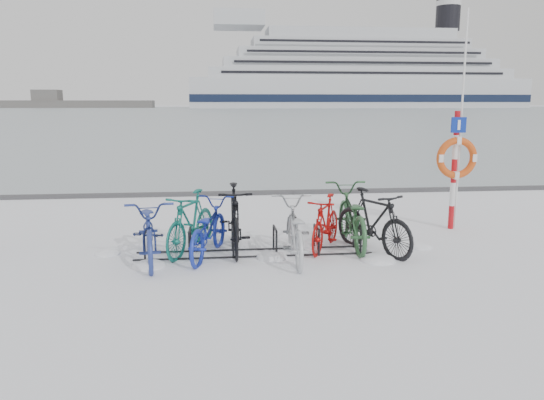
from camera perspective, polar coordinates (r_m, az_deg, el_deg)
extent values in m
plane|color=white|center=(9.10, -1.94, -5.81)|extent=(900.00, 900.00, 0.00)
cube|color=#A6B4BC|center=(163.73, -6.05, 9.50)|extent=(400.00, 298.00, 0.02)
cube|color=#3F3F42|center=(14.84, -3.64, 0.74)|extent=(400.00, 0.25, 0.10)
cylinder|color=black|center=(8.88, -13.54, -5.03)|extent=(0.04, 0.04, 0.44)
cylinder|color=black|center=(9.30, -13.21, -4.32)|extent=(0.04, 0.04, 0.44)
cylinder|color=black|center=(9.04, -13.43, -3.32)|extent=(0.04, 0.44, 0.04)
cylinder|color=black|center=(8.82, -8.88, -4.98)|extent=(0.04, 0.04, 0.44)
cylinder|color=black|center=(9.24, -8.76, -4.26)|extent=(0.04, 0.04, 0.44)
cylinder|color=black|center=(8.98, -8.86, -3.25)|extent=(0.04, 0.44, 0.04)
cylinder|color=black|center=(8.81, -4.18, -4.89)|extent=(0.04, 0.04, 0.44)
cylinder|color=black|center=(9.24, -4.28, -4.17)|extent=(0.04, 0.04, 0.44)
cylinder|color=black|center=(8.97, -4.25, -3.17)|extent=(0.04, 0.44, 0.04)
cylinder|color=black|center=(8.86, 0.49, -4.77)|extent=(0.04, 0.04, 0.44)
cylinder|color=black|center=(9.29, 0.17, -4.06)|extent=(0.04, 0.04, 0.44)
cylinder|color=black|center=(9.02, 0.33, -3.06)|extent=(0.04, 0.44, 0.04)
cylinder|color=black|center=(8.97, 5.07, -4.62)|extent=(0.04, 0.04, 0.44)
cylinder|color=black|center=(9.39, 4.55, -3.93)|extent=(0.04, 0.04, 0.44)
cylinder|color=black|center=(9.13, 4.83, -2.93)|extent=(0.04, 0.44, 0.04)
cylinder|color=black|center=(9.14, 9.52, -4.45)|extent=(0.04, 0.04, 0.44)
cylinder|color=black|center=(9.55, 8.81, -3.78)|extent=(0.04, 0.04, 0.44)
cylinder|color=black|center=(9.29, 9.20, -2.79)|extent=(0.04, 0.44, 0.04)
cylinder|color=black|center=(8.88, -1.83, -6.08)|extent=(4.00, 0.03, 0.03)
cylinder|color=black|center=(9.31, -2.04, -5.31)|extent=(4.00, 0.03, 0.03)
cylinder|color=#B30E14|center=(11.43, 18.70, -1.76)|extent=(0.11, 0.11, 0.48)
cylinder|color=silver|center=(11.35, 18.84, 0.59)|extent=(0.11, 0.11, 0.48)
cylinder|color=#B30E14|center=(11.28, 18.98, 2.98)|extent=(0.11, 0.11, 0.48)
cylinder|color=silver|center=(11.23, 19.12, 5.39)|extent=(0.11, 0.11, 0.48)
cylinder|color=#B30E14|center=(11.20, 19.27, 7.82)|extent=(0.11, 0.11, 0.48)
torus|color=#CD4913|center=(11.17, 19.26, 4.29)|extent=(0.83, 0.14, 0.83)
cube|color=navy|center=(11.13, 19.44, 7.62)|extent=(0.30, 0.03, 0.30)
cylinder|color=silver|center=(11.30, 19.67, 7.92)|extent=(0.04, 0.04, 4.33)
cube|color=silver|center=(251.60, 9.17, 11.23)|extent=(152.21, 28.27, 13.05)
cube|color=#111A33|center=(237.91, 10.06, 10.73)|extent=(152.21, 0.30, 3.26)
cube|color=#111A33|center=(265.30, 8.34, 10.73)|extent=(152.21, 0.30, 3.26)
cube|color=silver|center=(251.89, 9.23, 13.20)|extent=(135.90, 26.09, 4.35)
cube|color=silver|center=(252.48, 9.29, 15.17)|extent=(109.81, 22.83, 4.35)
cube|color=silver|center=(253.36, 9.35, 17.13)|extent=(83.71, 19.57, 4.35)
cube|color=silver|center=(245.64, -3.63, 18.74)|extent=(21.74, 21.74, 6.52)
cylinder|color=black|center=(268.38, 18.41, 18.48)|extent=(10.87, 10.87, 15.22)
cube|color=black|center=(239.40, 10.12, 14.37)|extent=(119.59, 0.20, 13.05)
cube|color=#4A4A4A|center=(283.19, -24.99, 9.99)|extent=(20.00, 10.00, 6.00)
imported|color=navy|center=(8.84, -13.04, -2.88)|extent=(1.02, 2.18, 1.10)
imported|color=#136458|center=(9.22, -8.73, -2.22)|extent=(1.19, 1.87, 1.09)
imported|color=#192CA3|center=(8.95, -6.93, -2.89)|extent=(1.15, 2.00, 0.99)
imported|color=black|center=(9.23, -4.04, -1.81)|extent=(0.56, 1.97, 1.18)
imported|color=#AFB3B7|center=(8.71, 2.42, -3.04)|extent=(0.78, 2.00, 1.03)
imported|color=#A50C0A|center=(9.37, 5.79, -2.28)|extent=(1.16, 1.66, 0.98)
imported|color=#2D5A33|center=(9.61, 8.50, -1.56)|extent=(0.85, 2.20, 1.14)
imported|color=black|center=(9.28, 10.84, -2.09)|extent=(1.30, 1.91, 1.13)
ellipsoid|color=white|center=(8.87, -0.02, -6.23)|extent=(0.53, 0.53, 0.18)
ellipsoid|color=white|center=(9.54, 1.49, -5.03)|extent=(0.32, 0.32, 0.11)
ellipsoid|color=white|center=(8.64, -13.07, -6.98)|extent=(0.53, 0.53, 0.19)
ellipsoid|color=white|center=(9.52, 3.77, -5.09)|extent=(0.43, 0.43, 0.15)
ellipsoid|color=white|center=(9.85, 15.51, -4.92)|extent=(0.46, 0.46, 0.16)
ellipsoid|color=white|center=(9.51, -17.29, -5.58)|extent=(0.44, 0.44, 0.16)
ellipsoid|color=white|center=(8.89, 11.32, -6.41)|extent=(0.58, 0.58, 0.20)
ellipsoid|color=white|center=(9.82, -6.98, -4.67)|extent=(0.47, 0.47, 0.17)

